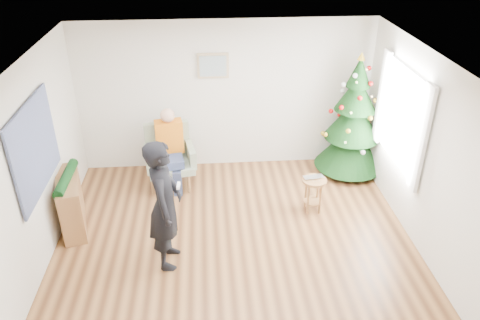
{
  "coord_description": "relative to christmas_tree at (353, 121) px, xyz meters",
  "views": [
    {
      "loc": [
        -0.34,
        -4.99,
        4.21
      ],
      "look_at": [
        0.1,
        0.6,
        1.1
      ],
      "focal_mm": 35.0,
      "sensor_mm": 36.0,
      "label": 1
    }
  ],
  "objects": [
    {
      "name": "floor",
      "position": [
        -2.14,
        -2.06,
        -0.97
      ],
      "size": [
        5.0,
        5.0,
        0.0
      ],
      "primitive_type": "plane",
      "color": "brown",
      "rests_on": "ground"
    },
    {
      "name": "ceiling",
      "position": [
        -2.14,
        -2.06,
        1.63
      ],
      "size": [
        5.0,
        5.0,
        0.0
      ],
      "primitive_type": "plane",
      "rotation": [
        3.14,
        0.0,
        0.0
      ],
      "color": "white",
      "rests_on": "wall_back"
    },
    {
      "name": "wall_back",
      "position": [
        -2.14,
        0.44,
        0.33
      ],
      "size": [
        5.0,
        0.0,
        5.0
      ],
      "primitive_type": "plane",
      "rotation": [
        1.57,
        0.0,
        0.0
      ],
      "color": "silver",
      "rests_on": "floor"
    },
    {
      "name": "wall_left",
      "position": [
        -4.64,
        -2.06,
        0.33
      ],
      "size": [
        0.0,
        5.0,
        5.0
      ],
      "primitive_type": "plane",
      "rotation": [
        1.57,
        0.0,
        1.57
      ],
      "color": "silver",
      "rests_on": "floor"
    },
    {
      "name": "wall_right",
      "position": [
        0.36,
        -2.06,
        0.33
      ],
      "size": [
        0.0,
        5.0,
        5.0
      ],
      "primitive_type": "plane",
      "rotation": [
        1.57,
        0.0,
        -1.57
      ],
      "color": "silver",
      "rests_on": "floor"
    },
    {
      "name": "window_panel",
      "position": [
        0.33,
        -1.06,
        0.53
      ],
      "size": [
        0.04,
        1.3,
        1.4
      ],
      "primitive_type": "cube",
      "color": "white",
      "rests_on": "wall_right"
    },
    {
      "name": "curtains",
      "position": [
        0.3,
        -1.06,
        0.53
      ],
      "size": [
        0.05,
        1.75,
        1.5
      ],
      "color": "white",
      "rests_on": "wall_right"
    },
    {
      "name": "christmas_tree",
      "position": [
        0.0,
        0.0,
        0.0
      ],
      "size": [
        1.19,
        1.19,
        2.14
      ],
      "rotation": [
        0.0,
        0.0,
        -0.39
      ],
      "color": "#3F2816",
      "rests_on": "floor"
    },
    {
      "name": "stool",
      "position": [
        -0.89,
        -1.17,
        -0.68
      ],
      "size": [
        0.37,
        0.37,
        0.56
      ],
      "rotation": [
        0.0,
        0.0,
        -0.21
      ],
      "color": "brown",
      "rests_on": "floor"
    },
    {
      "name": "laptop",
      "position": [
        -0.89,
        -1.17,
        -0.39
      ],
      "size": [
        0.33,
        0.24,
        0.02
      ],
      "primitive_type": "imported",
      "rotation": [
        0.0,
        0.0,
        0.14
      ],
      "color": "silver",
      "rests_on": "stool"
    },
    {
      "name": "armchair",
      "position": [
        -3.11,
        -0.19,
        -0.59
      ],
      "size": [
        0.88,
        0.83,
        1.02
      ],
      "rotation": [
        0.0,
        0.0,
        0.17
      ],
      "color": "gray",
      "rests_on": "floor"
    },
    {
      "name": "seated_person",
      "position": [
        -3.1,
        -0.25,
        -0.28
      ],
      "size": [
        0.49,
        0.67,
        1.34
      ],
      "rotation": [
        0.0,
        0.0,
        0.17
      ],
      "color": "navy",
      "rests_on": "armchair"
    },
    {
      "name": "standing_man",
      "position": [
        -3.03,
        -2.17,
        -0.08
      ],
      "size": [
        0.46,
        0.67,
        1.78
      ],
      "primitive_type": "imported",
      "rotation": [
        0.0,
        0.0,
        1.51
      ],
      "color": "black",
      "rests_on": "floor"
    },
    {
      "name": "game_controller",
      "position": [
        -2.84,
        -2.2,
        0.22
      ],
      "size": [
        0.04,
        0.13,
        0.04
      ],
      "primitive_type": "cube",
      "rotation": [
        0.0,
        0.0,
        -0.06
      ],
      "color": "white",
      "rests_on": "standing_man"
    },
    {
      "name": "console",
      "position": [
        -4.47,
        -1.29,
        -0.57
      ],
      "size": [
        0.54,
        1.04,
        0.8
      ],
      "primitive_type": "cube",
      "rotation": [
        0.0,
        0.0,
        0.25
      ],
      "color": "brown",
      "rests_on": "floor"
    },
    {
      "name": "garland",
      "position": [
        -4.47,
        -1.29,
        -0.15
      ],
      "size": [
        0.14,
        0.9,
        0.14
      ],
      "primitive_type": "cylinder",
      "rotation": [
        1.57,
        0.0,
        0.0
      ],
      "color": "black",
      "rests_on": "console"
    },
    {
      "name": "tapestry",
      "position": [
        -4.6,
        -1.76,
        0.58
      ],
      "size": [
        0.03,
        1.5,
        1.15
      ],
      "primitive_type": "cube",
      "color": "black",
      "rests_on": "wall_left"
    },
    {
      "name": "framed_picture",
      "position": [
        -2.34,
        0.4,
        0.88
      ],
      "size": [
        0.52,
        0.05,
        0.42
      ],
      "color": "tan",
      "rests_on": "wall_back"
    }
  ]
}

